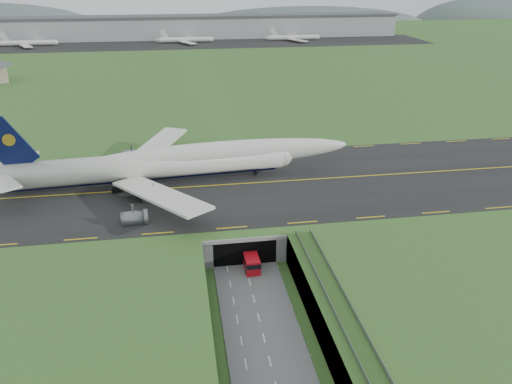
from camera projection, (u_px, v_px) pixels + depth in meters
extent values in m
plane|color=#385F26|center=(251.00, 290.00, 87.83)|extent=(900.00, 900.00, 0.00)
cube|color=gray|center=(251.00, 275.00, 86.60)|extent=(800.00, 800.00, 6.00)
cube|color=slate|center=(258.00, 316.00, 81.04)|extent=(12.00, 75.00, 0.20)
cube|color=black|center=(230.00, 185.00, 115.05)|extent=(800.00, 44.00, 0.18)
cube|color=gray|center=(238.00, 214.00, 102.69)|extent=(16.00, 22.00, 1.00)
cube|color=gray|center=(204.00, 227.00, 102.71)|extent=(2.00, 22.00, 6.00)
cube|color=gray|center=(271.00, 222.00, 104.71)|extent=(2.00, 22.00, 6.00)
cube|color=black|center=(241.00, 238.00, 99.41)|extent=(12.00, 12.00, 5.00)
cube|color=#A8A8A3|center=(245.00, 240.00, 92.69)|extent=(17.00, 0.50, 0.80)
cube|color=#A8A8A3|center=(348.00, 324.00, 70.36)|extent=(3.00, 53.00, 0.50)
cube|color=gray|center=(338.00, 321.00, 69.86)|extent=(0.06, 53.00, 1.00)
cube|color=gray|center=(358.00, 319.00, 70.26)|extent=(0.06, 53.00, 1.00)
cylinder|color=#A8A8A3|center=(341.00, 330.00, 73.85)|extent=(0.90, 0.90, 5.60)
cylinder|color=#A8A8A3|center=(319.00, 284.00, 84.65)|extent=(0.90, 0.90, 5.60)
cylinder|color=silver|center=(148.00, 166.00, 113.10)|extent=(63.01, 10.50, 5.91)
sphere|color=silver|center=(281.00, 155.00, 119.66)|extent=(6.20, 6.20, 5.79)
ellipsoid|color=silver|center=(221.00, 154.00, 116.09)|extent=(62.90, 10.03, 6.20)
ellipsoid|color=black|center=(277.00, 152.00, 119.16)|extent=(4.31, 2.88, 2.07)
cylinder|color=black|center=(149.00, 175.00, 114.04)|extent=(59.63, 6.86, 2.48)
cube|color=silver|center=(153.00, 148.00, 126.97)|extent=(17.85, 27.71, 2.48)
cube|color=silver|center=(17.00, 160.00, 112.70)|extent=(7.90, 10.97, 0.95)
cube|color=silver|center=(160.00, 195.00, 100.76)|extent=(20.89, 26.50, 2.48)
cube|color=silver|center=(4.00, 183.00, 100.41)|extent=(8.93, 10.81, 0.95)
cube|color=black|center=(8.00, 146.00, 104.38)|extent=(11.75, 1.41, 13.06)
cylinder|color=gold|center=(9.00, 140.00, 103.91)|extent=(2.62, 0.83, 2.58)
cylinder|color=slate|center=(151.00, 167.00, 122.57)|extent=(5.01, 3.39, 3.05)
cylinder|color=slate|center=(132.00, 155.00, 130.26)|extent=(5.01, 3.39, 3.05)
cylinder|color=slate|center=(154.00, 196.00, 107.01)|extent=(5.01, 3.39, 3.05)
cylinder|color=slate|center=(134.00, 218.00, 97.50)|extent=(5.01, 3.39, 3.05)
cylinder|color=black|center=(255.00, 173.00, 120.03)|extent=(1.05, 0.53, 1.02)
cube|color=black|center=(131.00, 183.00, 113.86)|extent=(6.00, 6.85, 1.29)
cube|color=red|center=(251.00, 260.00, 93.79)|extent=(2.75, 7.07, 2.81)
cube|color=black|center=(251.00, 257.00, 93.56)|extent=(2.81, 7.17, 0.94)
cube|color=black|center=(251.00, 265.00, 94.27)|extent=(2.56, 6.60, 0.47)
cylinder|color=black|center=(246.00, 272.00, 91.94)|extent=(0.34, 0.85, 0.84)
cylinder|color=black|center=(242.00, 259.00, 96.15)|extent=(0.34, 0.85, 0.84)
cylinder|color=black|center=(259.00, 271.00, 92.33)|extent=(0.34, 0.85, 0.84)
cylinder|color=black|center=(255.00, 258.00, 96.54)|extent=(0.34, 0.85, 0.84)
cube|color=#B2B2B2|center=(188.00, 27.00, 352.48)|extent=(300.00, 22.00, 15.00)
cube|color=#4C4C51|center=(188.00, 16.00, 349.41)|extent=(302.00, 24.00, 1.20)
cube|color=black|center=(191.00, 44.00, 328.48)|extent=(320.00, 50.00, 0.08)
cylinder|color=silver|center=(28.00, 43.00, 317.43)|extent=(34.00, 3.20, 3.20)
cylinder|color=silver|center=(186.00, 40.00, 331.73)|extent=(34.00, 3.20, 3.20)
cylinder|color=silver|center=(293.00, 38.00, 342.26)|extent=(34.00, 3.20, 3.20)
ellipsoid|color=#4E5E59|center=(307.00, 30.00, 493.92)|extent=(260.00, 91.00, 44.00)
ellipsoid|color=#4E5E59|center=(492.00, 26.00, 522.56)|extent=(180.00, 63.00, 60.00)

